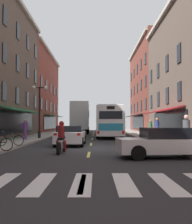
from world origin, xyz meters
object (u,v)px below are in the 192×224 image
sedan_mid (165,142)px  motorcycle_rider (60,139)px  bicycle_mid (9,140)px  street_lamp_twin (38,109)px  transit_bus (108,121)px  sedan_near (82,127)px  pedestrian_mid (185,132)px  pedestrian_rear (149,128)px  pedestrian_near (24,129)px  box_truck (79,118)px  pedestrian_far (156,128)px  sedan_far (70,135)px

sedan_mid → motorcycle_rider: (-4.93, 1.87, 0.02)m
bicycle_mid → street_lamp_twin: 8.92m
transit_bus → sedan_near: size_ratio=2.70×
pedestrian_mid → pedestrian_rear: (0.77, 13.22, -0.08)m
pedestrian_near → pedestrian_rear: size_ratio=1.02×
transit_bus → pedestrian_mid: bearing=-79.4°
pedestrian_mid → sedan_mid: bearing=-95.4°
box_truck → pedestrian_far: bearing=-62.6°
bicycle_mid → pedestrian_rear: 14.52m
pedestrian_mid → pedestrian_far: size_ratio=1.00×
bicycle_mid → pedestrian_mid: (9.88, -3.37, 0.59)m
box_truck → pedestrian_rear: size_ratio=4.75×
bicycle_mid → sedan_far: bearing=27.3°
box_truck → bicycle_mid: 21.92m
bicycle_mid → pedestrian_near: size_ratio=0.99×
pedestrian_mid → pedestrian_far: bearing=124.0°
street_lamp_twin → sedan_far: bearing=-62.5°
street_lamp_twin → motorcycle_rider: bearing=-73.2°
sedan_far → pedestrian_near: (-4.23, 4.35, 0.36)m
sedan_mid → pedestrian_mid: pedestrian_mid is taller
bicycle_mid → pedestrian_mid: pedestrian_mid is taller
transit_bus → sedan_far: size_ratio=2.95×
transit_bus → motorcycle_rider: 16.80m
box_truck → motorcycle_rider: 24.63m
transit_bus → sedan_far: bearing=-105.0°
pedestrian_far → pedestrian_rear: (-0.04, 2.78, -0.08)m
transit_bus → sedan_near: (-3.72, 17.76, -0.99)m
box_truck → pedestrian_far: size_ratio=4.40×
sedan_near → street_lamp_twin: street_lamp_twin is taller
sedan_far → pedestrian_near: pedestrian_near is taller
sedan_mid → sedan_far: size_ratio=1.02×
sedan_mid → pedestrian_near: size_ratio=2.52×
box_truck → transit_bus: bearing=-66.1°
pedestrian_near → street_lamp_twin: size_ratio=0.36×
sedan_mid → motorcycle_rider: motorcycle_rider is taller
sedan_mid → pedestrian_far: size_ratio=2.37×
box_truck → sedan_mid: bearing=-78.6°
pedestrian_far → pedestrian_mid: bearing=-169.0°
box_truck → pedestrian_near: (-3.77, -15.43, -1.13)m
pedestrian_rear → street_lamp_twin: size_ratio=0.35×
transit_bus → box_truck: box_truck is taller
pedestrian_far → pedestrian_rear: pedestrian_far is taller
sedan_mid → pedestrian_rear: pedestrian_rear is taller
pedestrian_mid → pedestrian_rear: bearing=125.1°
sedan_far → motorcycle_rider: bearing=-90.4°
box_truck → pedestrian_mid: 25.92m
street_lamp_twin → pedestrian_far: bearing=-8.2°
pedestrian_near → sedan_mid: bearing=60.0°
sedan_far → box_truck: bearing=91.3°
sedan_near → street_lamp_twin: (-2.94, -22.67, 2.13)m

